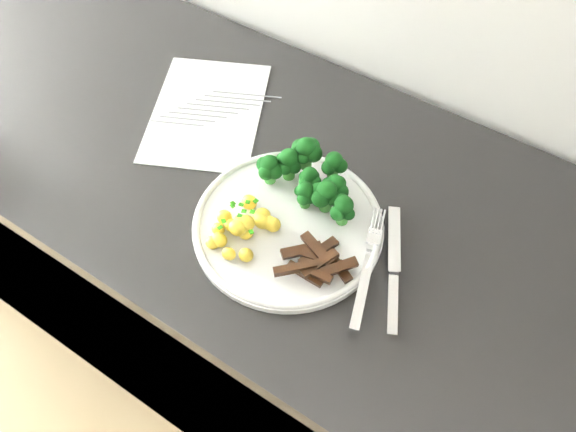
# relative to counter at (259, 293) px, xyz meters

# --- Properties ---
(counter) EXTENTS (2.36, 0.59, 0.88)m
(counter) POSITION_rel_counter_xyz_m (0.00, 0.00, 0.00)
(counter) COLOR black
(counter) RESTS_ON ground
(recipe_paper) EXTENTS (0.29, 0.32, 0.00)m
(recipe_paper) POSITION_rel_counter_xyz_m (-0.14, 0.07, 0.44)
(recipe_paper) COLOR white
(recipe_paper) RESTS_ON counter
(plate) EXTENTS (0.29, 0.29, 0.02)m
(plate) POSITION_rel_counter_xyz_m (0.12, -0.06, 0.45)
(plate) COLOR white
(plate) RESTS_ON counter
(broccoli) EXTENTS (0.18, 0.11, 0.07)m
(broccoli) POSITION_rel_counter_xyz_m (0.12, 0.01, 0.49)
(broccoli) COLOR #2A6A23
(broccoli) RESTS_ON plate
(potatoes) EXTENTS (0.09, 0.11, 0.04)m
(potatoes) POSITION_rel_counter_xyz_m (0.07, -0.11, 0.47)
(potatoes) COLOR yellow
(potatoes) RESTS_ON plate
(beef_strips) EXTENTS (0.11, 0.11, 0.03)m
(beef_strips) POSITION_rel_counter_xyz_m (0.19, -0.10, 0.46)
(beef_strips) COLOR black
(beef_strips) RESTS_ON plate
(fork) EXTENTS (0.08, 0.20, 0.02)m
(fork) POSITION_rel_counter_xyz_m (0.26, -0.07, 0.46)
(fork) COLOR silver
(fork) RESTS_ON plate
(knife) EXTENTS (0.11, 0.19, 0.02)m
(knife) POSITION_rel_counter_xyz_m (0.30, -0.06, 0.45)
(knife) COLOR silver
(knife) RESTS_ON plate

